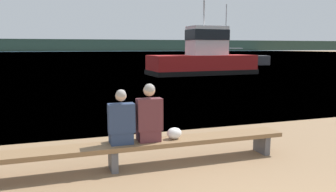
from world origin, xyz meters
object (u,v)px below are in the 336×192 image
at_px(tugboat_red, 203,59).
at_px(moored_sailboat, 229,60).
at_px(person_left, 121,121).
at_px(shopping_bag, 174,133).
at_px(bench_main, 113,149).
at_px(person_right, 149,117).

relative_size(tugboat_red, moored_sailboat, 0.91).
xyz_separation_m(person_left, moored_sailboat, (18.95, 30.61, -0.31)).
xyz_separation_m(person_left, shopping_bag, (1.00, 0.00, -0.31)).
bearing_deg(bench_main, person_left, 1.64).
relative_size(shopping_bag, tugboat_red, 0.03).
xyz_separation_m(bench_main, person_right, (0.67, 0.00, 0.55)).
xyz_separation_m(bench_main, tugboat_red, (10.21, 18.69, 0.82)).
distance_m(bench_main, moored_sailboat, 36.09).
distance_m(person_left, moored_sailboat, 36.00).
relative_size(person_left, shopping_bag, 3.49).
xyz_separation_m(bench_main, person_left, (0.16, 0.00, 0.50)).
bearing_deg(moored_sailboat, bench_main, 166.70).
bearing_deg(moored_sailboat, tugboat_red, 161.91).
xyz_separation_m(person_left, tugboat_red, (10.05, 18.69, 0.32)).
bearing_deg(shopping_bag, person_left, -179.98).
height_order(bench_main, shopping_bag, shopping_bag).
bearing_deg(tugboat_red, person_right, 150.20).
relative_size(bench_main, moored_sailboat, 0.69).
bearing_deg(tugboat_red, moored_sailboat, -39.53).
distance_m(shopping_bag, moored_sailboat, 35.48).
height_order(tugboat_red, moored_sailboat, moored_sailboat).
relative_size(bench_main, person_left, 6.86).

